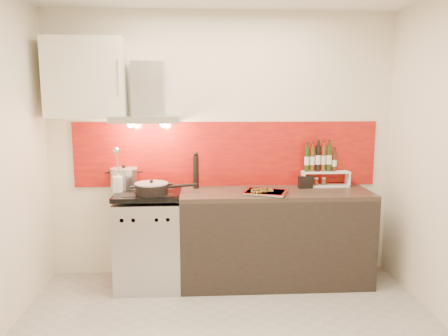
{
  "coord_description": "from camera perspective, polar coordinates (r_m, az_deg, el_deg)",
  "views": [
    {
      "loc": [
        -0.22,
        -2.91,
        1.78
      ],
      "look_at": [
        0.0,
        0.95,
        1.15
      ],
      "focal_mm": 35.0,
      "sensor_mm": 36.0,
      "label": 1
    }
  ],
  "objects": [
    {
      "name": "saute_pan",
      "position": [
        4.0,
        -9.34,
        -2.65
      ],
      "size": [
        0.56,
        0.32,
        0.14
      ],
      "color": "black",
      "rests_on": "range_stove"
    },
    {
      "name": "baking_tray",
      "position": [
        4.04,
        5.37,
        -3.13
      ],
      "size": [
        0.48,
        0.42,
        0.03
      ],
      "color": "silver",
      "rests_on": "counter"
    },
    {
      "name": "utensil_jar",
      "position": [
        4.15,
        -13.75,
        -1.44
      ],
      "size": [
        0.09,
        0.14,
        0.44
      ],
      "color": "silver",
      "rests_on": "range_stove"
    },
    {
      "name": "step_shelf",
      "position": [
        4.42,
        12.69,
        -0.03
      ],
      "size": [
        0.47,
        0.13,
        0.41
      ],
      "color": "white",
      "rests_on": "counter"
    },
    {
      "name": "pepper_mill",
      "position": [
        4.24,
        -3.69,
        -0.37
      ],
      "size": [
        0.06,
        0.06,
        0.36
      ],
      "color": "black",
      "rests_on": "counter"
    },
    {
      "name": "backsplash",
      "position": [
        4.34,
        0.33,
        1.84
      ],
      "size": [
        3.0,
        0.02,
        0.64
      ],
      "primitive_type": "cube",
      "color": "maroon",
      "rests_on": "back_wall"
    },
    {
      "name": "range_hood",
      "position": [
        4.17,
        -9.98,
        8.61
      ],
      "size": [
        0.62,
        0.5,
        0.61
      ],
      "color": "#B7B7BA",
      "rests_on": "back_wall"
    },
    {
      "name": "upper_cabinet",
      "position": [
        4.26,
        -17.58,
        11.12
      ],
      "size": [
        0.7,
        0.35,
        0.72
      ],
      "primitive_type": "cube",
      "color": "silver",
      "rests_on": "back_wall"
    },
    {
      "name": "caddy_box",
      "position": [
        4.33,
        10.6,
        -1.81
      ],
      "size": [
        0.15,
        0.08,
        0.12
      ],
      "primitive_type": "cube",
      "rotation": [
        0.0,
        0.0,
        0.17
      ],
      "color": "black",
      "rests_on": "counter"
    },
    {
      "name": "back_wall",
      "position": [
        4.34,
        -0.34,
        2.9
      ],
      "size": [
        3.4,
        0.02,
        2.6
      ],
      "primitive_type": "cube",
      "color": "silver",
      "rests_on": "ground"
    },
    {
      "name": "counter",
      "position": [
        4.28,
        6.66,
        -8.9
      ],
      "size": [
        1.8,
        0.6,
        0.9
      ],
      "color": "black",
      "rests_on": "ground"
    },
    {
      "name": "stock_pot",
      "position": [
        4.32,
        -12.93,
        -1.28
      ],
      "size": [
        0.27,
        0.27,
        0.23
      ],
      "color": "#B7B7BA",
      "rests_on": "range_stove"
    },
    {
      "name": "range_stove",
      "position": [
        4.25,
        -9.71,
        -9.25
      ],
      "size": [
        0.6,
        0.6,
        0.91
      ],
      "color": "#B7B7BA",
      "rests_on": "ground"
    }
  ]
}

